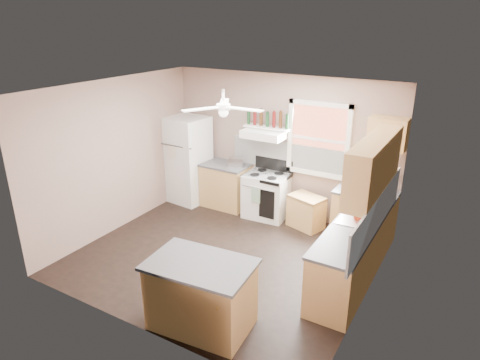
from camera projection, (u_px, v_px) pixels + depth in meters
The scene contains 32 objects.
floor at pixel (225, 256), 6.97m from camera, with size 4.50×4.50×0.00m, color black.
ceiling at pixel (223, 89), 6.00m from camera, with size 4.50×4.50×0.00m, color white.
wall_back at pixel (281, 146), 8.11m from camera, with size 4.50×0.05×2.70m, color #866B60.
wall_right at pixel (376, 211), 5.41m from camera, with size 0.05×4.00×2.70m, color #866B60.
wall_left at pixel (116, 156), 7.56m from camera, with size 0.05×4.00×2.70m, color #866B60.
backsplash_back at pixel (302, 159), 7.93m from camera, with size 2.90×0.03×0.55m, color white.
backsplash_right at pixel (377, 214), 5.73m from camera, with size 0.03×2.60×0.55m, color white.
window_view at pixel (319, 139), 7.64m from camera, with size 1.00×0.02×1.20m, color brown.
window_frame at pixel (318, 140), 7.61m from camera, with size 1.16×0.07×1.36m, color white.
refrigerator at pixel (188, 160), 8.80m from camera, with size 0.75×0.73×1.78m, color white.
base_cabinet_left at pixel (226, 186), 8.68m from camera, with size 0.90×0.60×0.86m, color tan.
counter_left at pixel (225, 165), 8.52m from camera, with size 0.92×0.62×0.04m, color #434446.
toaster at pixel (236, 162), 8.36m from camera, with size 0.28×0.16×0.18m, color silver.
stove at pixel (266, 195), 8.23m from camera, with size 0.80×0.64×0.86m, color white.
range_hood at pixel (264, 134), 7.90m from camera, with size 0.78×0.50×0.14m, color white.
bottle_shelf at pixel (267, 127), 7.97m from camera, with size 0.90×0.26×0.03m, color white.
cart at pixel (306, 212), 7.83m from camera, with size 0.61×0.41×0.61m, color tan.
base_cabinet_corner at pixel (364, 217), 7.36m from camera, with size 1.00×0.60×0.86m, color tan.
base_cabinet_right at pixel (351, 257), 6.13m from camera, with size 0.60×2.20×0.86m, color tan.
counter_corner at pixel (366, 193), 7.19m from camera, with size 1.02×0.62×0.04m, color #434446.
counter_right at pixel (353, 228), 5.98m from camera, with size 0.62×2.22×0.04m, color #434446.
sink at pixel (357, 222), 6.13m from camera, with size 0.55×0.45×0.03m, color silver.
faucet at pixel (369, 220), 6.03m from camera, with size 0.03×0.03×0.14m, color silver.
upper_cabinet_right at pixel (374, 165), 5.75m from camera, with size 0.33×1.80×0.76m, color tan.
upper_cabinet_corner at pixel (388, 134), 6.84m from camera, with size 0.60×0.33×0.52m, color tan.
paper_towel at pixel (391, 172), 7.04m from camera, with size 0.12×0.12×0.26m, color white.
island at pixel (201, 296), 5.27m from camera, with size 1.20×0.76×0.86m, color tan.
island_top at pixel (200, 265), 5.10m from camera, with size 1.27×0.83×0.04m, color #434446.
ceiling_fan_hub at pixel (223, 107), 6.09m from camera, with size 0.20×0.20×0.08m, color white.
soap_bottle at pixel (369, 219), 5.91m from camera, with size 0.10×0.10×0.26m, color silver.
red_caddy at pixel (360, 216), 6.20m from camera, with size 0.18×0.12×0.10m, color #A8280E.
wine_bottles at pixel (268, 119), 7.91m from camera, with size 0.86×0.06×0.31m.
Camera 1 is at (3.27, -5.11, 3.65)m, focal length 32.00 mm.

